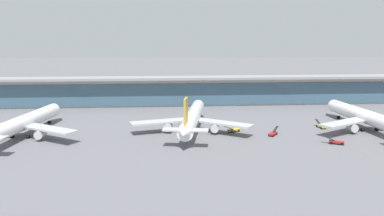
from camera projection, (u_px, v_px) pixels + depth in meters
ground_plane at (195, 135)px, 132.50m from camera, size 1200.00×1200.00×0.00m
airliner_left_stand at (21, 123)px, 129.21m from camera, size 45.19×59.30×15.82m
airliner_centre_stand at (192, 118)px, 138.42m from camera, size 44.96×59.15×15.82m
airliner_right_stand at (368, 117)px, 139.25m from camera, size 45.64×59.39×15.82m
service_truck_near_nose_red at (336, 142)px, 121.36m from camera, size 6.74×4.10×2.70m
service_truck_under_wing_red at (273, 133)px, 132.53m from camera, size 5.28×6.17×2.70m
service_truck_by_tail_yellow at (321, 126)px, 143.71m from camera, size 2.29×6.89×2.70m
service_truck_on_taxiway_yellow at (233, 130)px, 137.42m from camera, size 6.60×4.50×2.70m
terminal_building at (185, 91)px, 192.30m from camera, size 251.75×12.80×15.20m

